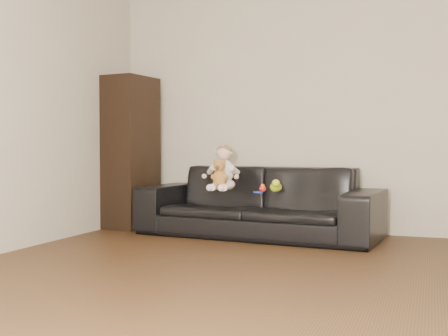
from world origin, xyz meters
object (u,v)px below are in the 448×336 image
at_px(teddy_bear, 220,174).
at_px(toy_blue_disc, 258,192).
at_px(sofa, 258,202).
at_px(toy_green, 276,187).
at_px(baby, 224,171).
at_px(toy_rattle, 263,189).
at_px(cabinet, 131,153).

relative_size(teddy_bear, toy_blue_disc, 2.89).
distance_m(sofa, toy_green, 0.29).
relative_size(baby, toy_rattle, 6.73).
height_order(sofa, toy_blue_disc, sofa).
distance_m(cabinet, baby, 1.19).
bearing_deg(toy_green, teddy_bear, -164.86).
relative_size(baby, toy_blue_disc, 5.01).
height_order(baby, toy_rattle, baby).
relative_size(toy_rattle, toy_blue_disc, 0.74).
relative_size(sofa, teddy_bear, 9.09).
xyz_separation_m(cabinet, baby, (1.16, -0.22, -0.17)).
height_order(sofa, cabinet, cabinet).
bearing_deg(toy_green, baby, -179.68).
height_order(cabinet, toy_rattle, cabinet).
bearing_deg(sofa, toy_rattle, -55.93).
relative_size(sofa, toy_rattle, 35.24).
relative_size(sofa, cabinet, 1.43).
bearing_deg(toy_rattle, cabinet, 170.05).
bearing_deg(toy_green, toy_blue_disc, -136.06).
xyz_separation_m(baby, toy_green, (0.52, 0.00, -0.15)).
bearing_deg(sofa, baby, -153.42).
distance_m(sofa, toy_rattle, 0.24).
bearing_deg(toy_blue_disc, toy_rattle, 72.41).
height_order(teddy_bear, toy_green, teddy_bear).
bearing_deg(cabinet, toy_blue_disc, -6.38).
xyz_separation_m(sofa, teddy_bear, (-0.31, -0.26, 0.28)).
height_order(teddy_bear, toy_rattle, teddy_bear).
height_order(toy_rattle, toy_blue_disc, toy_rattle).
height_order(cabinet, teddy_bear, cabinet).
height_order(cabinet, toy_blue_disc, cabinet).
distance_m(teddy_bear, toy_rattle, 0.43).
height_order(sofa, toy_rattle, sofa).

